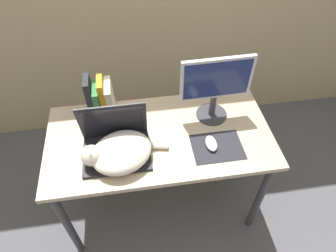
{
  "coord_description": "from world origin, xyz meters",
  "views": [
    {
      "loc": [
        -0.11,
        -0.75,
        1.95
      ],
      "look_at": [
        0.04,
        0.28,
        0.82
      ],
      "focal_mm": 32.0,
      "sensor_mm": 36.0,
      "label": 1
    }
  ],
  "objects_px": {
    "computer_mouse": "(211,143)",
    "cat": "(119,152)",
    "laptop": "(116,144)",
    "book_row": "(101,99)",
    "external_monitor": "(216,86)"
  },
  "relations": [
    {
      "from": "cat",
      "to": "book_row",
      "type": "bearing_deg",
      "value": 102.8
    },
    {
      "from": "laptop",
      "to": "external_monitor",
      "type": "distance_m",
      "value": 0.6
    },
    {
      "from": "laptop",
      "to": "computer_mouse",
      "type": "xyz_separation_m",
      "value": [
        0.49,
        -0.05,
        -0.03
      ]
    },
    {
      "from": "laptop",
      "to": "external_monitor",
      "type": "bearing_deg",
      "value": 17.62
    },
    {
      "from": "cat",
      "to": "computer_mouse",
      "type": "xyz_separation_m",
      "value": [
        0.48,
        0.02,
        -0.04
      ]
    },
    {
      "from": "book_row",
      "to": "external_monitor",
      "type": "bearing_deg",
      "value": -10.17
    },
    {
      "from": "laptop",
      "to": "cat",
      "type": "distance_m",
      "value": 0.07
    },
    {
      "from": "laptop",
      "to": "cat",
      "type": "bearing_deg",
      "value": -78.07
    },
    {
      "from": "laptop",
      "to": "book_row",
      "type": "relative_size",
      "value": 1.32
    },
    {
      "from": "cat",
      "to": "computer_mouse",
      "type": "distance_m",
      "value": 0.48
    },
    {
      "from": "laptop",
      "to": "book_row",
      "type": "xyz_separation_m",
      "value": [
        -0.07,
        0.28,
        0.06
      ]
    },
    {
      "from": "computer_mouse",
      "to": "laptop",
      "type": "bearing_deg",
      "value": 174.62
    },
    {
      "from": "computer_mouse",
      "to": "cat",
      "type": "bearing_deg",
      "value": -177.6
    },
    {
      "from": "cat",
      "to": "external_monitor",
      "type": "distance_m",
      "value": 0.61
    },
    {
      "from": "cat",
      "to": "computer_mouse",
      "type": "relative_size",
      "value": 4.12
    }
  ]
}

